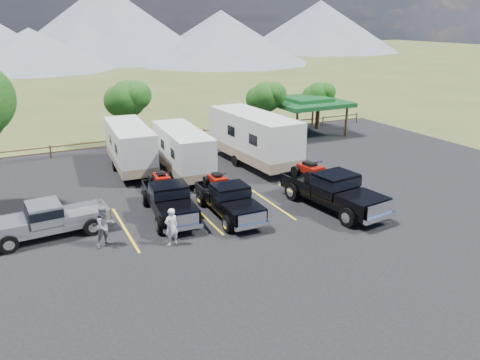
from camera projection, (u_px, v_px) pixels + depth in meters
name	position (u px, v px, depth m)	size (l,w,h in m)	color
ground	(274.00, 238.00, 21.70)	(320.00, 320.00, 0.00)	#445021
asphalt_lot	(245.00, 215.00, 24.24)	(44.00, 34.00, 0.04)	black
stall_lines	(237.00, 208.00, 25.08)	(12.12, 5.50, 0.01)	yellow
tree_ne_a	(266.00, 97.00, 38.73)	(3.11, 2.92, 4.76)	black
tree_ne_b	(318.00, 95.00, 42.19)	(2.77, 2.59, 4.27)	black
tree_north	(127.00, 99.00, 35.73)	(3.46, 3.24, 5.25)	black
rail_fence	(181.00, 136.00, 38.03)	(36.12, 0.12, 1.00)	brown
pavilion	(306.00, 102.00, 40.62)	(6.20, 6.20, 3.22)	brown
mountain_range	(11.00, 27.00, 105.87)	(209.00, 71.00, 20.00)	slate
rig_left	(168.00, 198.00, 23.87)	(2.46, 6.00, 1.96)	black
rig_center	(228.00, 198.00, 23.97)	(2.09, 5.67, 1.88)	black
rig_right	(331.00, 189.00, 24.80)	(2.97, 6.84, 2.21)	black
trailer_left	(130.00, 147.00, 30.83)	(2.71, 8.79, 3.05)	silver
trailer_center	(182.00, 151.00, 29.90)	(2.59, 8.63, 2.99)	silver
trailer_right	(254.00, 138.00, 31.92)	(3.17, 10.29, 3.56)	silver
pickup_silver	(48.00, 219.00, 21.55)	(5.67, 2.28, 1.67)	#96999E
person_a	(171.00, 227.00, 20.70)	(0.64, 0.42, 1.76)	white
person_b	(105.00, 226.00, 20.61)	(0.92, 0.72, 1.89)	slate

